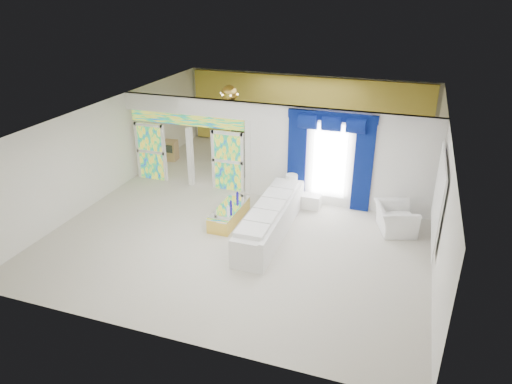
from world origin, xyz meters
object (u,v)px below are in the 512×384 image
at_px(armchair, 395,218).
at_px(grand_piano, 252,148).
at_px(white_sofa, 271,220).
at_px(coffee_table, 229,214).
at_px(console_table, 300,200).

relative_size(armchair, grand_piano, 0.56).
height_order(white_sofa, armchair, white_sofa).
relative_size(white_sofa, grand_piano, 1.93).
xyz_separation_m(white_sofa, armchair, (3.21, 1.23, -0.01)).
bearing_deg(armchair, coffee_table, 83.61).
height_order(console_table, armchair, armchair).
distance_m(coffee_table, console_table, 2.34).
distance_m(armchair, grand_piano, 6.85).
bearing_deg(console_table, grand_piano, 129.98).
bearing_deg(white_sofa, console_table, 78.90).
distance_m(white_sofa, console_table, 1.94).
height_order(coffee_table, console_table, console_table).
height_order(armchair, grand_piano, grand_piano).
distance_m(console_table, grand_piano, 4.29).
xyz_separation_m(console_table, armchair, (2.85, -0.67, 0.17)).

